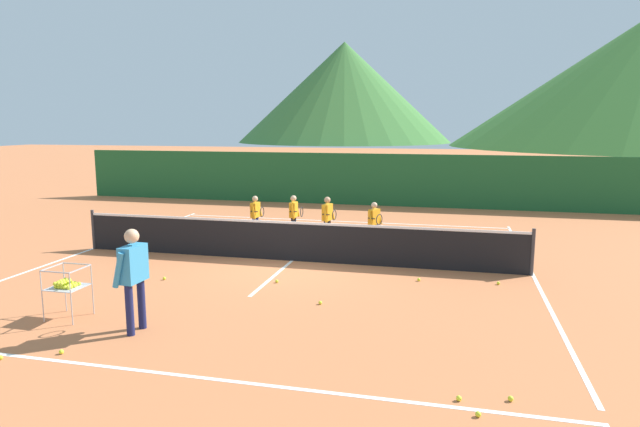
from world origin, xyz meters
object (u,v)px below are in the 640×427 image
object	(u,v)px
student_3	(374,220)
tennis_ball_6	(498,283)
student_1	(294,213)
tennis_ball_8	(478,414)
tennis_ball_1	(511,399)
tennis_ball_3	(459,398)
tennis_ball_4	(61,352)
tennis_ball_9	(277,281)
tennis_ball_7	(164,278)
tennis_ball_2	(419,280)
student_0	(256,213)
student_2	(328,215)
instructor	(133,271)
tennis_ball_0	(320,303)
tennis_net	(292,241)
tennis_ball_5	(0,357)
ball_cart	(66,285)

from	to	relation	value
student_3	tennis_ball_6	world-z (taller)	student_3
student_1	tennis_ball_8	world-z (taller)	student_1
tennis_ball_1	tennis_ball_3	distance (m)	0.62
tennis_ball_4	tennis_ball_9	xyz separation A→B (m)	(1.92, 4.19, 0.00)
tennis_ball_1	tennis_ball_6	size ratio (longest dim) A/B	1.00
student_3	tennis_ball_7	xyz separation A→B (m)	(-3.90, -4.35, -0.69)
student_1	tennis_ball_7	distance (m)	5.11
student_1	tennis_ball_9	distance (m)	4.62
tennis_ball_6	tennis_ball_2	bearing A→B (deg)	-175.52
student_0	tennis_ball_8	size ratio (longest dim) A/B	18.14
student_2	tennis_ball_7	distance (m)	5.17
tennis_ball_9	instructor	bearing A→B (deg)	-113.25
instructor	tennis_ball_2	world-z (taller)	instructor
student_0	tennis_ball_1	bearing A→B (deg)	-52.82
student_3	tennis_ball_3	world-z (taller)	student_3
tennis_ball_0	tennis_ball_8	bearing A→B (deg)	-51.78
tennis_ball_4	tennis_ball_6	world-z (taller)	same
instructor	student_2	bearing A→B (deg)	78.10
tennis_ball_0	tennis_ball_9	xyz separation A→B (m)	(-1.22, 1.14, 0.00)
tennis_net	tennis_ball_5	size ratio (longest dim) A/B	163.11
tennis_ball_3	ball_cart	bearing A→B (deg)	168.12
tennis_ball_0	tennis_ball_9	world-z (taller)	same
student_2	tennis_ball_9	bearing A→B (deg)	-92.37
student_2	tennis_ball_6	size ratio (longest dim) A/B	19.17
ball_cart	student_0	bearing A→B (deg)	83.50
student_1	tennis_ball_0	bearing A→B (deg)	-69.06
tennis_ball_1	tennis_ball_2	bearing A→B (deg)	105.95
tennis_ball_0	tennis_ball_5	bearing A→B (deg)	-138.39
instructor	student_3	distance (m)	7.67
tennis_ball_3	tennis_ball_2	bearing A→B (deg)	98.96
tennis_ball_1	tennis_ball_9	xyz separation A→B (m)	(-4.31, 4.09, 0.00)
tennis_ball_5	tennis_ball_6	distance (m)	9.04
tennis_ball_7	tennis_ball_8	distance (m)	7.59
student_2	tennis_ball_3	size ratio (longest dim) A/B	19.17
tennis_ball_0	tennis_ball_4	size ratio (longest dim) A/B	1.00
student_2	student_3	distance (m)	1.32
tennis_net	tennis_ball_9	world-z (taller)	tennis_net
tennis_ball_2	tennis_ball_5	xyz separation A→B (m)	(-5.53, -5.39, 0.00)
student_2	tennis_ball_1	distance (m)	9.17
student_3	tennis_ball_6	bearing A→B (deg)	-44.87
student_2	student_3	world-z (taller)	student_2
tennis_ball_6	student_1	bearing A→B (deg)	147.22
tennis_ball_4	tennis_ball_7	xyz separation A→B (m)	(-0.49, 3.83, 0.00)
tennis_net	instructor	xyz separation A→B (m)	(-1.13, -5.01, 0.51)
ball_cart	tennis_ball_6	distance (m)	8.31
instructor	tennis_ball_2	xyz separation A→B (m)	(4.25, 3.97, -0.98)
student_1	tennis_ball_2	xyz separation A→B (m)	(3.83, -3.64, -0.72)
student_1	student_3	distance (m)	2.47
tennis_ball_1	tennis_ball_7	xyz separation A→B (m)	(-6.72, 3.73, 0.00)
tennis_ball_2	tennis_ball_7	size ratio (longest dim) A/B	1.00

